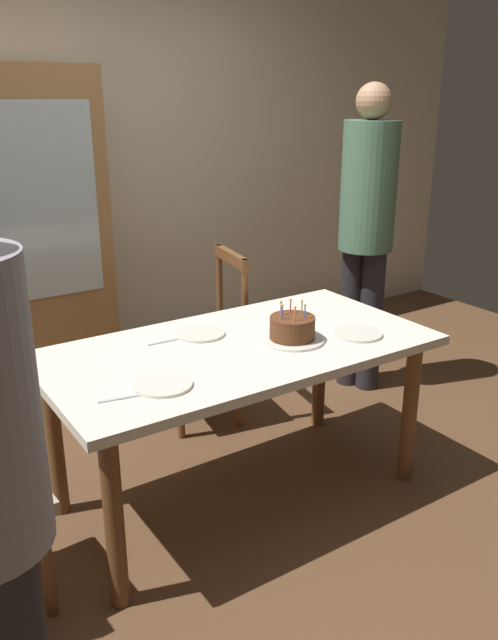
% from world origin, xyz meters
% --- Properties ---
extents(ground, '(6.40, 6.40, 0.00)m').
position_xyz_m(ground, '(0.00, 0.00, 0.00)').
color(ground, brown).
extents(back_wall, '(6.40, 0.10, 2.60)m').
position_xyz_m(back_wall, '(0.00, 1.85, 1.30)').
color(back_wall, beige).
rests_on(back_wall, ground).
extents(dining_table, '(1.66, 0.86, 0.74)m').
position_xyz_m(dining_table, '(0.00, 0.00, 0.65)').
color(dining_table, silver).
rests_on(dining_table, ground).
extents(birthday_cake, '(0.28, 0.28, 0.18)m').
position_xyz_m(birthday_cake, '(0.21, -0.09, 0.79)').
color(birthday_cake, silver).
rests_on(birthday_cake, dining_table).
extents(plate_near_celebrant, '(0.22, 0.22, 0.01)m').
position_xyz_m(plate_near_celebrant, '(-0.46, -0.19, 0.75)').
color(plate_near_celebrant, silver).
rests_on(plate_near_celebrant, dining_table).
extents(plate_far_side, '(0.22, 0.22, 0.01)m').
position_xyz_m(plate_far_side, '(-0.08, 0.19, 0.75)').
color(plate_far_side, silver).
rests_on(plate_far_side, dining_table).
extents(plate_near_guest, '(0.22, 0.22, 0.01)m').
position_xyz_m(plate_near_guest, '(0.50, -0.19, 0.75)').
color(plate_near_guest, silver).
rests_on(plate_near_guest, dining_table).
extents(fork_near_celebrant, '(0.18, 0.05, 0.01)m').
position_xyz_m(fork_near_celebrant, '(-0.62, -0.21, 0.75)').
color(fork_near_celebrant, silver).
rests_on(fork_near_celebrant, dining_table).
extents(fork_far_side, '(0.18, 0.03, 0.01)m').
position_xyz_m(fork_far_side, '(-0.24, 0.20, 0.75)').
color(fork_far_side, silver).
rests_on(fork_far_side, dining_table).
extents(chair_spindle_back, '(0.51, 0.51, 0.95)m').
position_xyz_m(chair_spindle_back, '(0.24, 0.74, 0.46)').
color(chair_spindle_back, brown).
rests_on(chair_spindle_back, ground).
extents(person_guest, '(0.32, 0.32, 1.81)m').
position_xyz_m(person_guest, '(1.27, 0.59, 1.04)').
color(person_guest, '#262328').
rests_on(person_guest, ground).
extents(china_cabinet, '(1.10, 0.45, 1.90)m').
position_xyz_m(china_cabinet, '(-0.55, 1.56, 0.95)').
color(china_cabinet, '#9E7042').
rests_on(china_cabinet, ground).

